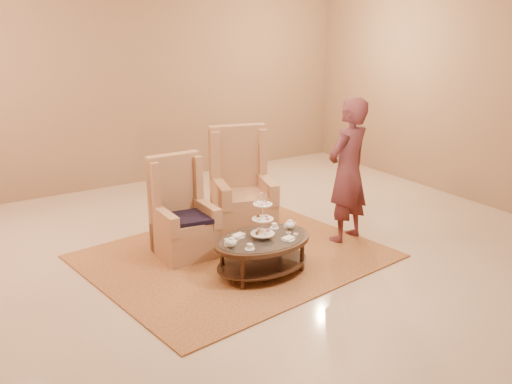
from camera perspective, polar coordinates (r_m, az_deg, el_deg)
ground at (r=6.75m, az=1.13°, el=-7.27°), size 8.00×8.00×0.00m
ceiling at (r=6.75m, az=1.13°, el=-7.27°), size 8.00×8.00×0.02m
wall_back at (r=9.77m, az=-12.01°, el=10.90°), size 8.00×0.04×3.50m
wall_right at (r=9.03m, az=23.26°, el=9.32°), size 0.04×8.00×3.50m
rug at (r=6.96m, az=-2.16°, el=-6.42°), size 3.63×3.16×0.02m
tea_table at (r=6.38m, az=0.65°, el=-5.31°), size 1.19×0.85×0.97m
armchair_left at (r=6.95m, az=-7.40°, el=-2.98°), size 0.66×0.68×1.22m
armchair_right at (r=7.63m, az=-1.45°, el=-0.46°), size 0.94×0.96×1.40m
person at (r=7.24m, az=9.17°, el=2.08°), size 0.76×0.59×1.85m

